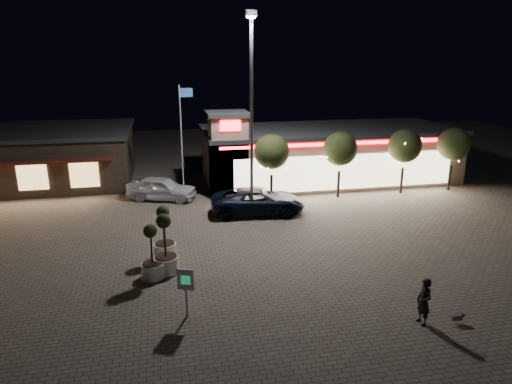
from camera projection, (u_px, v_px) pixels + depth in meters
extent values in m
plane|color=#655C52|center=(243.00, 278.00, 21.23)|extent=(90.00, 90.00, 0.00)
cube|color=gray|center=(328.00, 155.00, 37.60)|extent=(20.00, 8.00, 4.00)
cube|color=#262628|center=(329.00, 129.00, 36.98)|extent=(20.40, 8.40, 0.30)
cube|color=beige|center=(347.00, 172.00, 33.92)|extent=(17.00, 0.12, 2.60)
cube|color=#FF1426|center=(349.00, 143.00, 33.27)|extent=(19.00, 0.10, 0.18)
cube|color=gray|center=(228.00, 156.00, 33.11)|extent=(2.60, 2.60, 5.80)
cube|color=#262628|center=(227.00, 114.00, 32.23)|extent=(3.00, 3.00, 0.30)
cube|color=#FF1426|center=(230.00, 126.00, 31.15)|extent=(1.40, 0.10, 0.70)
cube|color=#382D23|center=(28.00, 158.00, 36.67)|extent=(16.00, 10.00, 4.00)
cube|color=#262628|center=(24.00, 131.00, 36.05)|extent=(16.40, 10.40, 0.30)
cube|color=#591E19|center=(5.00, 163.00, 31.38)|extent=(14.40, 0.80, 0.15)
cube|color=#F6B86E|center=(33.00, 178.00, 32.35)|extent=(2.00, 0.12, 1.80)
cube|color=#F6B86E|center=(84.00, 175.00, 33.03)|extent=(2.00, 0.12, 1.80)
cylinder|color=gray|center=(252.00, 123.00, 27.39)|extent=(0.20, 0.20, 12.00)
cube|color=gray|center=(251.00, 13.00, 25.60)|extent=(0.60, 0.40, 0.35)
cube|color=white|center=(251.00, 17.00, 25.65)|extent=(0.45, 0.30, 0.08)
cylinder|color=white|center=(182.00, 144.00, 31.87)|extent=(0.10, 0.10, 8.00)
cube|color=#285493|center=(186.00, 92.00, 30.95)|extent=(0.90, 0.04, 0.60)
cylinder|color=#332319|center=(271.00, 188.00, 32.04)|extent=(0.20, 0.20, 1.92)
sphere|color=#2D3819|center=(272.00, 152.00, 31.29)|extent=(2.42, 2.42, 2.42)
cylinder|color=#332319|center=(338.00, 184.00, 33.02)|extent=(0.20, 0.20, 1.92)
sphere|color=#2D3819|center=(340.00, 149.00, 32.26)|extent=(2.42, 2.42, 2.42)
cylinder|color=#332319|center=(402.00, 181.00, 33.99)|extent=(0.20, 0.20, 1.92)
sphere|color=#2D3819|center=(405.00, 146.00, 33.24)|extent=(2.42, 2.42, 2.42)
cylinder|color=#332319|center=(450.00, 178.00, 34.77)|extent=(0.20, 0.20, 1.92)
sphere|color=#2D3819|center=(454.00, 144.00, 34.02)|extent=(2.42, 2.42, 2.42)
imported|color=black|center=(258.00, 201.00, 29.61)|extent=(6.32, 3.37, 1.69)
imported|color=silver|center=(162.00, 188.00, 32.47)|extent=(5.27, 3.52, 1.67)
imported|color=black|center=(424.00, 302.00, 17.36)|extent=(0.52, 0.73, 1.88)
cube|color=#59514C|center=(457.00, 317.00, 17.57)|extent=(0.41, 0.18, 0.21)
sphere|color=#59514C|center=(462.00, 315.00, 17.57)|extent=(0.19, 0.19, 0.19)
cylinder|color=silver|center=(165.00, 251.00, 23.26)|extent=(1.14, 1.14, 0.76)
cylinder|color=black|center=(165.00, 243.00, 23.14)|extent=(0.99, 0.99, 0.06)
cylinder|color=#332319|center=(164.00, 227.00, 22.89)|extent=(0.09, 0.09, 1.71)
sphere|color=#2D3819|center=(163.00, 212.00, 22.66)|extent=(0.66, 0.66, 0.66)
cylinder|color=silver|center=(166.00, 264.00, 21.67)|extent=(1.20, 1.20, 0.80)
cylinder|color=black|center=(166.00, 256.00, 21.55)|extent=(1.04, 1.04, 0.06)
cylinder|color=#332319|center=(165.00, 238.00, 21.28)|extent=(0.10, 0.10, 1.80)
sphere|color=#2D3819|center=(164.00, 221.00, 21.03)|extent=(0.70, 0.70, 0.70)
cylinder|color=silver|center=(153.00, 270.00, 21.16)|extent=(1.07, 1.07, 0.72)
cylinder|color=black|center=(152.00, 263.00, 21.05)|extent=(0.93, 0.93, 0.05)
cylinder|color=#332319|center=(151.00, 246.00, 20.81)|extent=(0.09, 0.09, 1.61)
sphere|color=#2D3819|center=(150.00, 231.00, 20.59)|extent=(0.63, 0.63, 0.63)
cylinder|color=gray|center=(187.00, 302.00, 17.93)|extent=(0.08, 0.08, 1.25)
cube|color=white|center=(185.00, 280.00, 17.65)|extent=(0.65, 0.31, 0.88)
cube|color=#1CAA5E|center=(186.00, 280.00, 17.61)|extent=(0.35, 0.15, 0.36)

